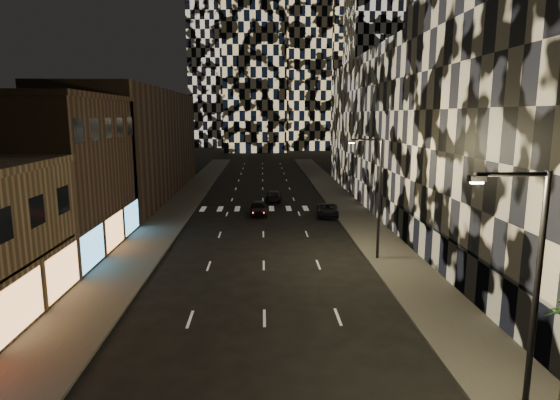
{
  "coord_description": "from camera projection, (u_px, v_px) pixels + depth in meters",
  "views": [
    {
      "loc": [
        -0.06,
        -3.71,
        10.82
      ],
      "look_at": [
        0.95,
        22.67,
        6.0
      ],
      "focal_mm": 30.0,
      "sensor_mm": 36.0,
      "label": 1
    }
  ],
  "objects": [
    {
      "name": "sidewalk_left",
      "position": [
        177.0,
        209.0,
        54.35
      ],
      "size": [
        4.0,
        120.0,
        0.15
      ],
      "primitive_type": "cube",
      "color": "#47443F",
      "rests_on": "ground"
    },
    {
      "name": "sidewalk_right",
      "position": [
        348.0,
        207.0,
        55.1
      ],
      "size": [
        4.0,
        120.0,
        0.15
      ],
      "primitive_type": "cube",
      "color": "#47443F",
      "rests_on": "ground"
    },
    {
      "name": "curb_left",
      "position": [
        195.0,
        208.0,
        54.43
      ],
      "size": [
        0.2,
        120.0,
        0.15
      ],
      "primitive_type": "cube",
      "color": "#4C4C47",
      "rests_on": "ground"
    },
    {
      "name": "curb_right",
      "position": [
        330.0,
        207.0,
        55.03
      ],
      "size": [
        0.2,
        120.0,
        0.15
      ],
      "primitive_type": "cube",
      "color": "#4C4C47",
      "rests_on": "ground"
    },
    {
      "name": "retail_brown",
      "position": [
        47.0,
        177.0,
        36.8
      ],
      "size": [
        10.0,
        15.0,
        12.0
      ],
      "primitive_type": "cube",
      "color": "#483529",
      "rests_on": "ground"
    },
    {
      "name": "retail_filler_left",
      "position": [
        136.0,
        144.0,
        62.67
      ],
      "size": [
        10.0,
        40.0,
        14.0
      ],
      "primitive_type": "cube",
      "color": "#483529",
      "rests_on": "ground"
    },
    {
      "name": "midrise_base",
      "position": [
        456.0,
        263.0,
        29.87
      ],
      "size": [
        0.6,
        25.0,
        3.0
      ],
      "primitive_type": "cube",
      "color": "#383838",
      "rests_on": "ground"
    },
    {
      "name": "midrise_filler_right",
      "position": [
        416.0,
        129.0,
        60.76
      ],
      "size": [
        16.0,
        40.0,
        18.0
      ],
      "primitive_type": "cube",
      "color": "#232326",
      "rests_on": "ground"
    },
    {
      "name": "streetlight_near",
      "position": [
        529.0,
        290.0,
        14.77
      ],
      "size": [
        2.55,
        0.25,
        9.0
      ],
      "color": "black",
      "rests_on": "sidewalk_right"
    },
    {
      "name": "streetlight_far",
      "position": [
        377.0,
        190.0,
        34.43
      ],
      "size": [
        2.55,
        0.25,
        9.0
      ],
      "color": "black",
      "rests_on": "sidewalk_right"
    },
    {
      "name": "car_dark_midlane",
      "position": [
        258.0,
        208.0,
        51.23
      ],
      "size": [
        1.87,
        4.5,
        1.53
      ],
      "primitive_type": "imported",
      "rotation": [
        0.0,
        0.0,
        0.01
      ],
      "color": "black",
      "rests_on": "ground"
    },
    {
      "name": "car_dark_oncoming",
      "position": [
        274.0,
        196.0,
        59.31
      ],
      "size": [
        2.15,
        4.76,
        1.35
      ],
      "primitive_type": "imported",
      "rotation": [
        0.0,
        0.0,
        3.09
      ],
      "color": "black",
      "rests_on": "ground"
    },
    {
      "name": "car_dark_rightlane",
      "position": [
        328.0,
        210.0,
        50.47
      ],
      "size": [
        2.75,
        5.04,
        1.34
      ],
      "primitive_type": "imported",
      "rotation": [
        0.0,
        0.0,
        -0.11
      ],
      "color": "black",
      "rests_on": "ground"
    }
  ]
}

